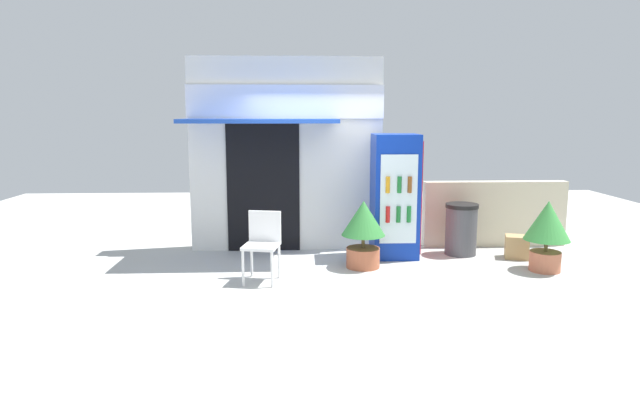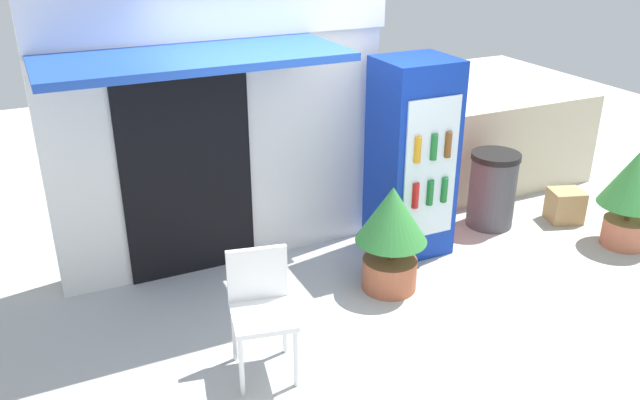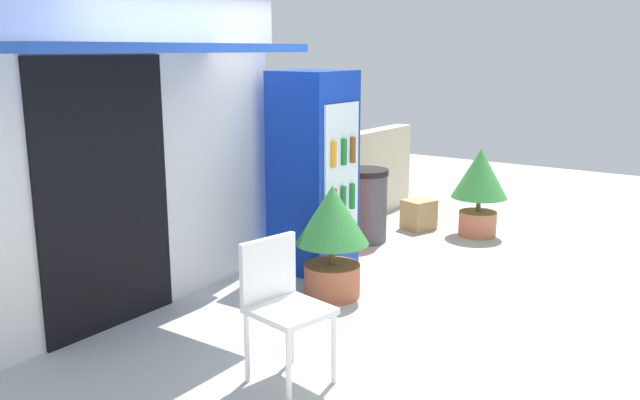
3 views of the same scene
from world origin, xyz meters
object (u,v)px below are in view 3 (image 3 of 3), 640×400
object	(u,v)px
plastic_chair	(281,298)
trash_bin	(365,205)
drink_cooler	(314,172)
cardboard_box	(419,214)
potted_plant_curbside	(480,183)
potted_plant_near_shop	(332,232)

from	to	relation	value
plastic_chair	trash_bin	distance (m)	3.24
drink_cooler	plastic_chair	xyz separation A→B (m)	(-1.95, -1.12, -0.40)
plastic_chair	cardboard_box	world-z (taller)	plastic_chair
potted_plant_curbside	cardboard_box	world-z (taller)	potted_plant_curbside
drink_cooler	potted_plant_near_shop	bearing A→B (deg)	-134.03
drink_cooler	potted_plant_near_shop	world-z (taller)	drink_cooler
drink_cooler	potted_plant_curbside	size ratio (longest dim) A/B	1.89
drink_cooler	potted_plant_near_shop	size ratio (longest dim) A/B	1.95
trash_bin	cardboard_box	xyz separation A→B (m)	(0.79, -0.27, -0.23)
potted_plant_curbside	cardboard_box	size ratio (longest dim) A/B	2.85
potted_plant_near_shop	cardboard_box	distance (m)	2.47
drink_cooler	cardboard_box	distance (m)	2.01
drink_cooler	trash_bin	size ratio (longest dim) A/B	2.34
drink_cooler	cardboard_box	xyz separation A→B (m)	(1.85, -0.20, -0.77)
drink_cooler	trash_bin	bearing A→B (deg)	3.90
plastic_chair	potted_plant_near_shop	size ratio (longest dim) A/B	0.94
drink_cooler	potted_plant_curbside	distance (m)	2.18
trash_bin	cardboard_box	distance (m)	0.86
potted_plant_curbside	trash_bin	size ratio (longest dim) A/B	1.24
trash_bin	cardboard_box	world-z (taller)	trash_bin
potted_plant_curbside	cardboard_box	xyz separation A→B (m)	(-0.12, 0.68, -0.44)
potted_plant_near_shop	trash_bin	size ratio (longest dim) A/B	1.20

